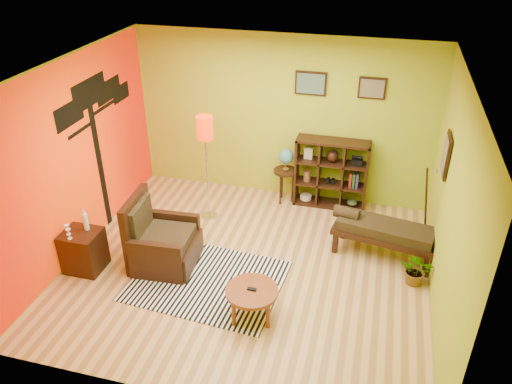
% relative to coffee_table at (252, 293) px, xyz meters
% --- Properties ---
extents(ground, '(5.00, 5.00, 0.00)m').
position_rel_coffee_table_xyz_m(ground, '(-0.31, 0.89, -0.35)').
color(ground, tan).
rests_on(ground, ground).
extents(room_shell, '(5.04, 4.54, 2.82)m').
position_rel_coffee_table_xyz_m(room_shell, '(-0.41, 0.90, 1.45)').
color(room_shell, '#9CB31F').
rests_on(room_shell, ground).
extents(zebra_rug, '(2.12, 1.68, 0.01)m').
position_rel_coffee_table_xyz_m(zebra_rug, '(-0.76, 0.47, -0.34)').
color(zebra_rug, white).
rests_on(zebra_rug, ground).
extents(coffee_table, '(0.65, 0.65, 0.42)m').
position_rel_coffee_table_xyz_m(coffee_table, '(0.00, 0.00, 0.00)').
color(coffee_table, brown).
rests_on(coffee_table, ground).
extents(armchair, '(0.92, 0.93, 1.05)m').
position_rel_coffee_table_xyz_m(armchair, '(-1.52, 0.70, -0.03)').
color(armchair, black).
rests_on(armchair, ground).
extents(side_cabinet, '(0.51, 0.46, 0.92)m').
position_rel_coffee_table_xyz_m(side_cabinet, '(-2.51, 0.31, -0.04)').
color(side_cabinet, black).
rests_on(side_cabinet, ground).
extents(floor_lamp, '(0.27, 0.27, 1.76)m').
position_rel_coffee_table_xyz_m(floor_lamp, '(-1.27, 2.03, 1.08)').
color(floor_lamp, silver).
rests_on(floor_lamp, ground).
extents(globe_table, '(0.40, 0.40, 0.99)m').
position_rel_coffee_table_xyz_m(globe_table, '(-0.17, 2.84, 0.40)').
color(globe_table, black).
rests_on(globe_table, ground).
extents(cube_shelf, '(1.20, 0.35, 1.20)m').
position_rel_coffee_table_xyz_m(cube_shelf, '(0.60, 2.92, 0.25)').
color(cube_shelf, black).
rests_on(cube_shelf, ground).
extents(bench, '(1.53, 0.77, 0.68)m').
position_rel_coffee_table_xyz_m(bench, '(1.48, 1.67, 0.09)').
color(bench, black).
rests_on(bench, ground).
extents(potted_plant, '(0.44, 0.48, 0.36)m').
position_rel_coffee_table_xyz_m(potted_plant, '(1.99, 1.14, -0.17)').
color(potted_plant, '#26661E').
rests_on(potted_plant, ground).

